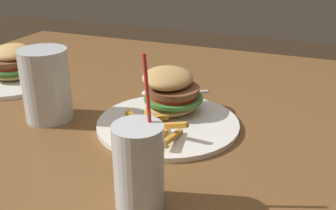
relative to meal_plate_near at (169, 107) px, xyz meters
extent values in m
cube|color=brown|center=(-0.05, 0.20, -0.05)|extent=(1.23, 1.09, 0.03)
cylinder|color=brown|center=(0.49, -0.28, -0.43)|extent=(0.07, 0.07, 0.73)
cylinder|color=brown|center=(0.49, 0.68, -0.43)|extent=(0.07, 0.07, 0.73)
cylinder|color=white|center=(-0.02, -0.01, -0.03)|extent=(0.28, 0.28, 0.01)
ellipsoid|color=tan|center=(0.03, 0.00, -0.01)|extent=(0.14, 0.13, 0.02)
cylinder|color=#428438|center=(0.03, 0.00, 0.01)|extent=(0.15, 0.15, 0.01)
cylinder|color=red|center=(0.03, 0.00, 0.02)|extent=(0.13, 0.13, 0.01)
cylinder|color=brown|center=(0.03, 0.00, 0.03)|extent=(0.14, 0.14, 0.01)
ellipsoid|color=tan|center=(0.03, 0.01, 0.05)|extent=(0.14, 0.13, 0.05)
cube|color=gold|center=(-0.07, -0.01, -0.01)|extent=(0.06, 0.06, 0.01)
cube|color=gold|center=(-0.11, 0.01, -0.01)|extent=(0.04, 0.07, 0.03)
cube|color=gold|center=(-0.11, 0.01, -0.01)|extent=(0.09, 0.04, 0.01)
cube|color=gold|center=(-0.10, -0.05, -0.01)|extent=(0.08, 0.01, 0.02)
cube|color=gold|center=(-0.13, -0.01, -0.01)|extent=(0.07, 0.03, 0.01)
cube|color=gold|center=(-0.08, -0.03, 0.00)|extent=(0.02, 0.08, 0.03)
cube|color=gold|center=(-0.10, 0.04, -0.02)|extent=(0.02, 0.06, 0.01)
cube|color=gold|center=(-0.05, 0.03, -0.01)|extent=(0.05, 0.09, 0.02)
cube|color=gold|center=(-0.12, 0.02, -0.01)|extent=(0.09, 0.02, 0.03)
cube|color=gold|center=(-0.09, 0.00, -0.01)|extent=(0.06, 0.03, 0.02)
cube|color=gold|center=(-0.10, 0.00, -0.01)|extent=(0.05, 0.06, 0.03)
cube|color=gold|center=(-0.09, 0.00, 0.00)|extent=(0.08, 0.05, 0.02)
cube|color=gold|center=(-0.07, 0.03, -0.01)|extent=(0.04, 0.08, 0.04)
cube|color=gold|center=(-0.04, 0.01, -0.01)|extent=(0.08, 0.05, 0.01)
cube|color=gold|center=(-0.12, 0.00, 0.00)|extent=(0.09, 0.02, 0.01)
cube|color=gold|center=(-0.09, 0.05, -0.01)|extent=(0.03, 0.06, 0.02)
cube|color=gold|center=(-0.11, -0.01, -0.01)|extent=(0.02, 0.06, 0.02)
cube|color=gold|center=(-0.08, 0.01, 0.00)|extent=(0.07, 0.04, 0.03)
cylinder|color=silver|center=(-0.08, 0.23, 0.04)|extent=(0.09, 0.09, 0.14)
cylinder|color=gold|center=(-0.08, 0.23, 0.03)|extent=(0.08, 0.08, 0.11)
cylinder|color=silver|center=(-0.26, -0.06, 0.03)|extent=(0.07, 0.07, 0.12)
cylinder|color=yellow|center=(-0.26, -0.06, 0.02)|extent=(0.06, 0.06, 0.10)
cylinder|color=red|center=(-0.25, -0.07, 0.08)|extent=(0.02, 0.03, 0.21)
ellipsoid|color=silver|center=(0.11, 0.08, -0.02)|extent=(0.06, 0.06, 0.01)
cube|color=silver|center=(0.15, 0.02, -0.03)|extent=(0.07, 0.10, 0.00)
cylinder|color=white|center=(0.06, 0.45, -0.03)|extent=(0.26, 0.26, 0.01)
ellipsoid|color=tan|center=(0.06, 0.45, -0.01)|extent=(0.08, 0.10, 0.02)
cylinder|color=#428438|center=(0.06, 0.45, 0.01)|extent=(0.11, 0.11, 0.01)
cylinder|color=red|center=(0.06, 0.45, 0.01)|extent=(0.09, 0.09, 0.01)
cylinder|color=brown|center=(0.06, 0.45, 0.02)|extent=(0.09, 0.09, 0.01)
ellipsoid|color=tan|center=(0.08, 0.45, 0.04)|extent=(0.09, 0.10, 0.05)
camera|label=1|loc=(-0.66, -0.26, 0.31)|focal=42.00mm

